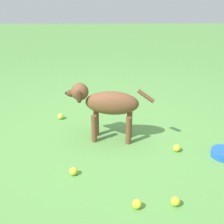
{
  "coord_description": "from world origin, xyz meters",
  "views": [
    {
      "loc": [
        -0.09,
        2.7,
        1.52
      ],
      "look_at": [
        -0.12,
        -0.01,
        0.29
      ],
      "focal_mm": 51.1,
      "sensor_mm": 36.0,
      "label": 1
    }
  ],
  "objects": [
    {
      "name": "tennis_ball_0",
      "position": [
        0.2,
        0.57,
        0.03
      ],
      "size": [
        0.07,
        0.07,
        0.07
      ],
      "primitive_type": "sphere",
      "color": "#CDDD33",
      "rests_on": "ground"
    },
    {
      "name": "dog",
      "position": [
        -0.07,
        -0.02,
        0.37
      ],
      "size": [
        0.82,
        0.26,
        0.56
      ],
      "rotation": [
        0.0,
        0.0,
        6.16
      ],
      "color": "brown",
      "rests_on": "ground"
    },
    {
      "name": "tennis_ball_2",
      "position": [
        0.44,
        -0.46,
        0.03
      ],
      "size": [
        0.07,
        0.07,
        0.07
      ],
      "primitive_type": "sphere",
      "color": "#C5DC3B",
      "rests_on": "ground"
    },
    {
      "name": "tennis_ball_3",
      "position": [
        -0.7,
        0.22,
        0.03
      ],
      "size": [
        0.07,
        0.07,
        0.07
      ],
      "primitive_type": "sphere",
      "color": "yellow",
      "rests_on": "ground"
    },
    {
      "name": "ground",
      "position": [
        0.0,
        0.0,
        0.0
      ],
      "size": [
        14.0,
        14.0,
        0.0
      ],
      "primitive_type": "plane",
      "color": "#548C42"
    },
    {
      "name": "tennis_ball_1",
      "position": [
        -0.28,
        0.97,
        0.03
      ],
      "size": [
        0.07,
        0.07,
        0.07
      ],
      "primitive_type": "sphere",
      "color": "yellow",
      "rests_on": "ground"
    },
    {
      "name": "water_bowl",
      "position": [
        -1.1,
        0.31,
        0.03
      ],
      "size": [
        0.22,
        0.22,
        0.06
      ],
      "primitive_type": "cylinder",
      "color": "blue",
      "rests_on": "ground"
    },
    {
      "name": "tennis_ball_4",
      "position": [
        -0.55,
        0.94,
        0.03
      ],
      "size": [
        0.07,
        0.07,
        0.07
      ],
      "primitive_type": "sphere",
      "color": "#C9DB2B",
      "rests_on": "ground"
    }
  ]
}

